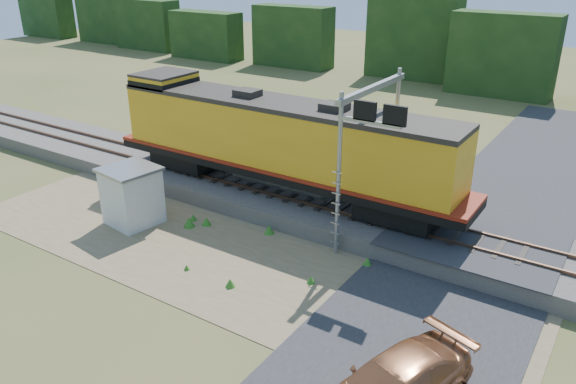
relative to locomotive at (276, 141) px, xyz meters
The scene contains 10 objects.
ground 7.52m from the locomotive, 63.67° to the right, with size 140.00×140.00×0.00m, color #475123.
ballast 4.24m from the locomotive, ahead, with size 70.00×5.00×0.80m, color slate.
rails 3.91m from the locomotive, ahead, with size 70.00×1.54×0.16m.
dirt_shoulder 6.54m from the locomotive, 80.01° to the right, with size 26.00×8.00×0.03m, color #8C7754.
road 11.75m from the locomotive, 27.81° to the right, with size 7.00×66.00×0.86m.
tree_line_north 32.14m from the locomotive, 84.70° to the left, with size 130.00×3.00×6.50m.
weed_clumps 6.84m from the locomotive, 95.14° to the right, with size 15.00×6.20×0.56m, color #337521, non-canonical shape.
locomotive is the anchor object (origin of this frame).
shed 7.32m from the locomotive, 129.35° to the right, with size 2.65×2.65×2.79m.
signal_gantry 5.71m from the locomotive, ahead, with size 2.79×6.20×7.03m.
Camera 1 is at (11.88, -15.54, 11.93)m, focal length 35.00 mm.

